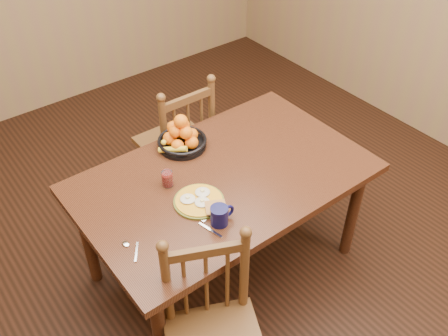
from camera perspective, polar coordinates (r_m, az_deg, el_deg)
room at (r=2.39m, az=0.00°, el=10.17°), size 4.52×5.02×2.72m
dining_table at (r=2.80m, az=0.00°, el=-2.13°), size 1.60×1.00×0.75m
chair_far at (r=3.43m, az=-5.28°, el=2.85°), size 0.45×0.43×0.98m
chair_near at (r=2.43m, az=-1.21°, el=-18.57°), size 0.57×0.56×0.96m
breakfast_plate at (r=2.57m, az=-2.78°, el=-3.78°), size 0.26×0.31×0.04m
fork at (r=2.46m, az=-1.89°, el=-6.66°), size 0.05×0.18×0.00m
spoon at (r=2.41m, az=-10.77°, el=-8.79°), size 0.08×0.15×0.01m
coffee_mug at (r=2.44m, az=-0.46°, el=-5.41°), size 0.13×0.09×0.10m
juice_glass at (r=2.67m, az=-6.49°, el=-1.26°), size 0.06×0.06×0.09m
fruit_bowl at (r=2.91m, az=-4.92°, el=3.52°), size 0.29×0.29×0.22m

